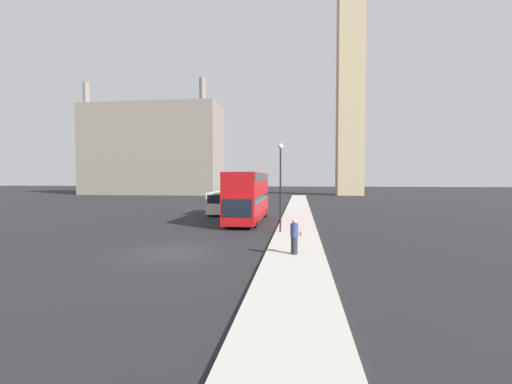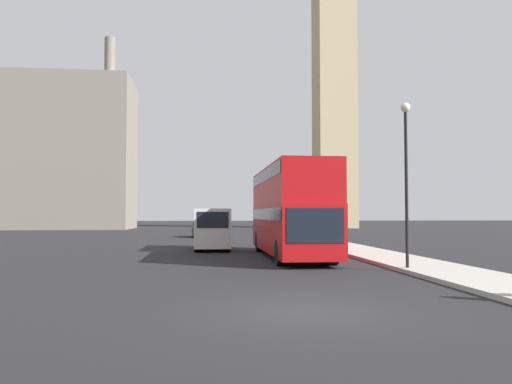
% 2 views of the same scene
% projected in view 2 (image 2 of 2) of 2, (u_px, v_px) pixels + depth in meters
% --- Properties ---
extents(ground_plane, '(300.00, 300.00, 0.00)m').
position_uv_depth(ground_plane, '(304.00, 310.00, 11.16)').
color(ground_plane, black).
extents(clock_tower, '(6.36, 6.53, 70.39)m').
position_uv_depth(clock_tower, '(333.00, 1.00, 79.47)').
color(clock_tower, tan).
rests_on(clock_tower, ground_plane).
extents(building_block_distant, '(33.42, 12.04, 26.65)m').
position_uv_depth(building_block_distant, '(15.00, 153.00, 72.14)').
color(building_block_distant, slate).
rests_on(building_block_distant, ground_plane).
extents(red_double_decker_bus, '(2.62, 11.35, 4.43)m').
position_uv_depth(red_double_decker_bus, '(290.00, 208.00, 24.89)').
color(red_double_decker_bus, '#A80F11').
rests_on(red_double_decker_bus, ground_plane).
extents(white_van, '(2.09, 5.24, 2.46)m').
position_uv_depth(white_van, '(212.00, 228.00, 29.94)').
color(white_van, silver).
rests_on(white_van, ground_plane).
extents(street_lamp, '(0.36, 0.36, 6.23)m').
position_uv_depth(street_lamp, '(406.00, 160.00, 18.83)').
color(street_lamp, black).
rests_on(street_lamp, sidewalk_strip).
extents(parked_sedan, '(1.76, 4.49, 1.47)m').
position_uv_depth(parked_sedan, '(202.00, 230.00, 46.80)').
color(parked_sedan, black).
rests_on(parked_sedan, ground_plane).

